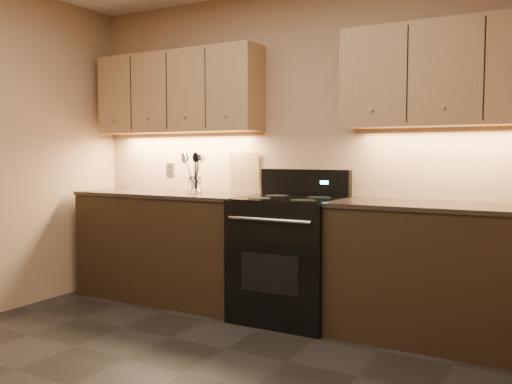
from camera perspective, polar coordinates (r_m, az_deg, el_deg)
wall_back at (r=4.41m, az=4.45°, el=4.51°), size 4.00×0.04×2.60m
counter_left at (r=4.80m, az=-9.22°, el=-5.58°), size 1.62×0.62×0.93m
counter_right at (r=3.85m, az=18.77°, el=-8.13°), size 1.46×0.62×0.93m
stove at (r=4.16m, az=3.55°, el=-6.82°), size 0.76×0.68×1.14m
upper_cab_left at (r=4.88m, az=-8.29°, el=10.31°), size 1.60×0.30×0.70m
upper_cab_right at (r=3.95m, az=19.61°, el=11.62°), size 1.44×0.30×0.70m
outlet_plate at (r=5.09m, az=-9.01°, el=2.37°), size 0.08×0.01×0.12m
utensil_crock at (r=4.61m, az=-6.50°, el=0.69°), size 0.13×0.13×0.14m
cutting_board at (r=4.62m, az=-1.21°, el=2.05°), size 0.28×0.08×0.35m
wooden_spoon at (r=4.60m, az=-6.80°, el=2.20°), size 0.13×0.17×0.35m
black_spoon at (r=4.63m, az=-6.49°, el=2.10°), size 0.10×0.10×0.34m
black_turner at (r=4.58m, az=-6.43°, el=2.11°), size 0.12×0.18×0.34m
steel_spatula at (r=4.59m, az=-6.25°, el=2.29°), size 0.22×0.13×0.37m
steel_skimmer at (r=4.57m, az=-6.42°, el=2.20°), size 0.25×0.16×0.35m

